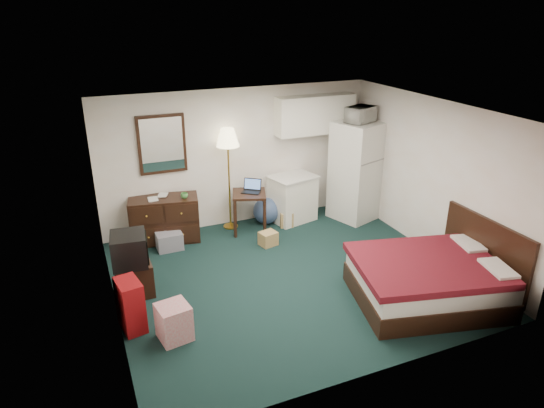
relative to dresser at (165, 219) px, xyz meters
name	(u,v)px	position (x,y,z in m)	size (l,w,h in m)	color
floor	(289,277)	(1.45, -1.98, -0.39)	(5.00, 4.50, 0.01)	black
ceiling	(292,112)	(1.45, -1.98, 2.11)	(5.00, 4.50, 0.01)	white
walls	(290,200)	(1.45, -1.98, 0.86)	(5.01, 4.51, 2.50)	white
mirror	(162,144)	(0.10, 0.24, 1.26)	(0.80, 0.06, 1.00)	white
upper_cabinets	(315,115)	(2.90, 0.10, 1.56)	(1.50, 0.35, 0.70)	white
headboard	(485,252)	(3.91, -3.28, 0.16)	(0.06, 1.56, 1.00)	black
dresser	(165,219)	(0.00, 0.00, 0.00)	(1.15, 0.52, 0.79)	black
floor_lamp	(229,180)	(1.21, 0.07, 0.53)	(0.40, 0.40, 1.85)	gold
desk	(249,212)	(1.47, -0.22, -0.03)	(0.58, 0.58, 0.73)	black
exercise_ball	(266,211)	(1.88, -0.02, -0.15)	(0.49, 0.49, 0.49)	#3B527F
kitchen_counter	(292,199)	(2.39, -0.07, 0.03)	(0.78, 0.59, 0.85)	white
fridge	(356,171)	(3.55, -0.40, 0.54)	(0.76, 0.76, 1.86)	silver
bed	(427,281)	(2.93, -3.28, -0.09)	(1.91, 1.49, 0.61)	#45030A
tv_stand	(134,277)	(-0.75, -1.52, -0.15)	(0.49, 0.53, 0.49)	black
suitcase	(130,305)	(-0.90, -2.36, -0.05)	(0.26, 0.42, 0.68)	#600B14
retail_box	(174,322)	(-0.45, -2.76, -0.16)	(0.37, 0.37, 0.46)	silver
file_bin	(169,241)	(-0.02, -0.37, -0.25)	(0.42, 0.31, 0.29)	gray
cardboard_box_a	(268,239)	(1.57, -0.88, -0.28)	(0.28, 0.24, 0.24)	#A88949
cardboard_box_b	(286,218)	(2.17, -0.26, -0.25)	(0.24, 0.28, 0.28)	#A88949
laptop	(251,187)	(1.52, -0.20, 0.45)	(0.32, 0.26, 0.22)	black
crt_tv	(129,249)	(-0.77, -1.55, 0.32)	(0.48, 0.52, 0.44)	black
microwave	(361,113)	(3.54, -0.43, 1.64)	(0.52, 0.29, 0.35)	silver
book_a	(147,194)	(-0.25, -0.02, 0.50)	(0.16, 0.02, 0.22)	#A88949
book_b	(158,190)	(-0.06, 0.13, 0.50)	(0.16, 0.02, 0.21)	#A88949
mug	(184,195)	(0.33, -0.16, 0.45)	(0.12, 0.10, 0.12)	#458A40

